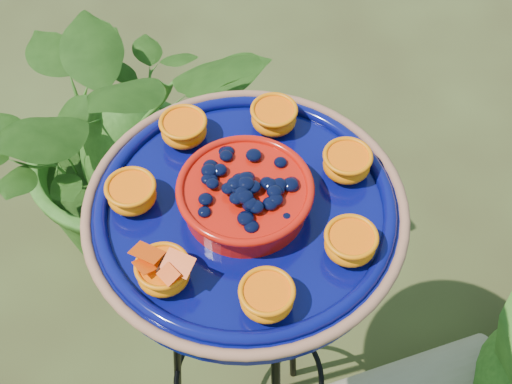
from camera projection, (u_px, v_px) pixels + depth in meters
tripod_stand at (248, 330)px, 1.48m from camera, size 0.44×0.44×0.98m
feeder_dish at (245, 208)px, 1.13m from camera, size 0.62×0.62×0.12m
shrub_back_left at (125, 134)px, 2.01m from camera, size 1.05×1.04×0.88m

